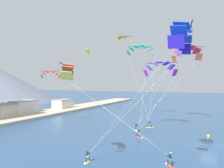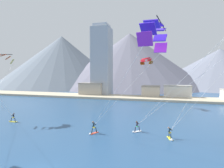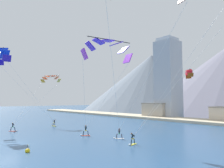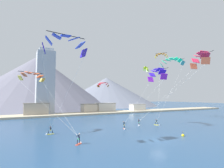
# 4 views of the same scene
# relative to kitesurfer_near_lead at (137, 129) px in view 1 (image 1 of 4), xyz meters

# --- Properties ---
(ground_plane) EXTENTS (400.00, 400.00, 0.00)m
(ground_plane) POSITION_rel_kitesurfer_near_lead_xyz_m (-6.44, -14.22, -0.47)
(ground_plane) COLOR navy
(kitesurfer_near_lead) EXTENTS (1.45, 1.57, 1.70)m
(kitesurfer_near_lead) POSITION_rel_kitesurfer_near_lead_xyz_m (0.00, 0.00, 0.00)
(kitesurfer_near_lead) COLOR white
(kitesurfer_near_lead) RESTS_ON ground
(kitesurfer_near_trail) EXTENTS (1.76, 0.61, 1.66)m
(kitesurfer_near_trail) POSITION_rel_kitesurfer_near_lead_xyz_m (-22.22, -0.51, -0.02)
(kitesurfer_near_trail) COLOR yellow
(kitesurfer_near_trail) RESTS_ON ground
(kitesurfer_mid_center) EXTENTS (1.49, 1.53, 1.80)m
(kitesurfer_mid_center) POSITION_rel_kitesurfer_near_lead_xyz_m (-19.06, -10.21, 0.07)
(kitesurfer_mid_center) COLOR #E54C33
(kitesurfer_mid_center) RESTS_ON ground
(kitesurfer_far_left) EXTENTS (1.14, 1.73, 1.82)m
(kitesurfer_far_left) POSITION_rel_kitesurfer_near_lead_xyz_m (-5.91, -2.39, 0.10)
(kitesurfer_far_left) COLOR #E54C33
(kitesurfer_far_left) RESTS_ON ground
(kitesurfer_far_right) EXTENTS (0.81, 1.78, 1.67)m
(kitesurfer_far_right) POSITION_rel_kitesurfer_near_lead_xyz_m (4.75, -1.64, -0.01)
(kitesurfer_far_right) COLOR yellow
(kitesurfer_far_right) RESTS_ON ground
(parafoil_kite_near_lead) EXTENTS (16.25, 12.37, 17.79)m
(parafoil_kite_near_lead) POSITION_rel_kitesurfer_near_lead_xyz_m (13.74, -8.30, 17.03)
(parafoil_kite_near_lead) COLOR #A54E34
(parafoil_kite_near_trail) EXTENTS (6.51, 12.83, 15.29)m
(parafoil_kite_near_trail) POSITION_rel_kitesurfer_near_lead_xyz_m (-21.97, -12.09, 14.82)
(parafoil_kite_near_trail) COLOR #2618AC
(parafoil_kite_mid_center) EXTENTS (8.86, 12.17, 11.00)m
(parafoil_kite_mid_center) POSITION_rel_kitesurfer_near_lead_xyz_m (-25.57, -0.06, 11.09)
(parafoil_kite_mid_center) COLOR gold
(parafoil_kite_far_left) EXTENTS (9.85, 7.53, 13.11)m
(parafoil_kite_far_left) POSITION_rel_kitesurfer_near_lead_xyz_m (2.65, -4.23, 12.84)
(parafoil_kite_far_left) COLOR purple
(parafoil_kite_far_right) EXTENTS (14.84, 9.50, 19.12)m
(parafoil_kite_far_right) POSITION_rel_kitesurfer_near_lead_xyz_m (16.74, 4.06, 18.76)
(parafoil_kite_far_right) COLOR teal
(parafoil_kite_distant_high_outer) EXTENTS (3.75, 4.44, 1.88)m
(parafoil_kite_distant_high_outer) POSITION_rel_kitesurfer_near_lead_xyz_m (-0.38, 21.68, 11.74)
(parafoil_kite_distant_high_outer) COLOR #91440F
(parafoil_kite_distant_low_drift) EXTENTS (4.07, 2.89, 1.93)m
(parafoil_kite_distant_low_drift) POSITION_rel_kitesurfer_near_lead_xyz_m (21.31, 23.39, 19.58)
(parafoil_kite_distant_low_drift) COLOR #70A741
(parafoil_kite_distant_mid_solo) EXTENTS (4.14, 3.68, 1.85)m
(parafoil_kite_distant_mid_solo) POSITION_rel_kitesurfer_near_lead_xyz_m (17.24, 9.49, 22.17)
(parafoil_kite_distant_mid_solo) COLOR gold
(race_marker_buoy) EXTENTS (0.56, 0.56, 1.02)m
(race_marker_buoy) POSITION_rel_kitesurfer_near_lead_xyz_m (-0.01, -13.95, -0.32)
(race_marker_buoy) COLOR yellow
(race_marker_buoy) RESTS_ON ground
(shore_building_harbour_front) EXTENTS (7.81, 4.29, 3.86)m
(shore_building_harbour_front) POSITION_rel_kitesurfer_near_lead_xyz_m (25.78, 36.28, 1.47)
(shore_building_harbour_front) COLOR silver
(shore_building_harbour_front) RESTS_ON ground
(shore_building_quay_east) EXTENTS (9.24, 4.62, 4.58)m
(shore_building_quay_east) POSITION_rel_kitesurfer_near_lead_xyz_m (9.09, 39.29, 1.83)
(shore_building_quay_east) COLOR silver
(shore_building_quay_east) RESTS_ON ground
(shore_building_quay_west) EXTENTS (6.38, 5.77, 4.32)m
(shore_building_quay_west) POSITION_rel_kitesurfer_near_lead_xyz_m (0.14, 38.04, 1.70)
(shore_building_quay_west) COLOR beige
(shore_building_quay_west) RESTS_ON ground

